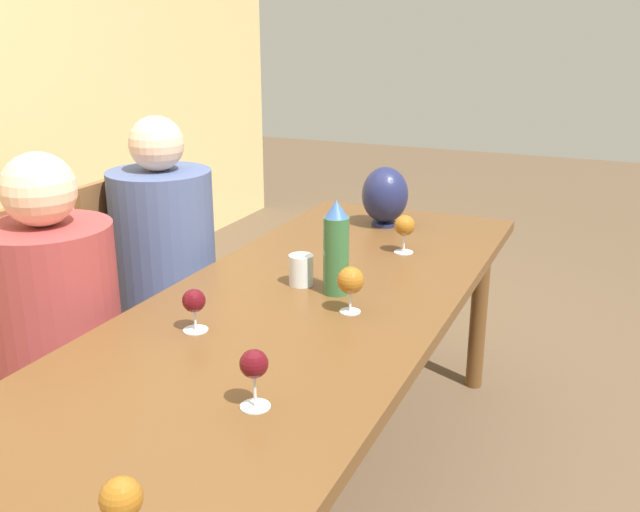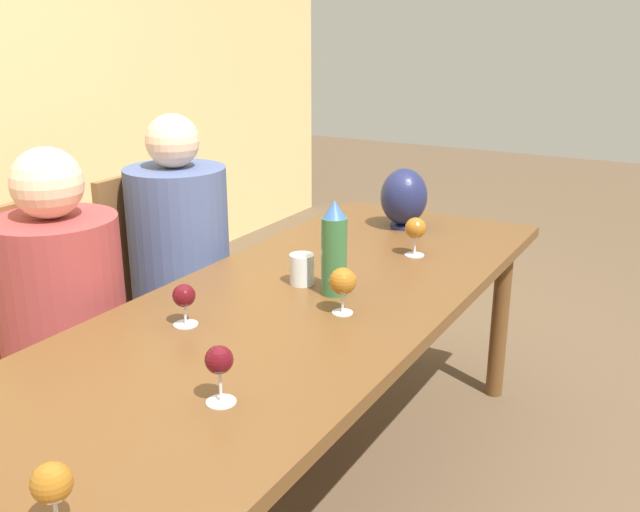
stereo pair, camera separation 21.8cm
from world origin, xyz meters
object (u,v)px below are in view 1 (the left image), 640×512
object	(u,v)px
wine_glass_2	(121,500)
chair_near	(42,362)
wine_glass_1	(350,281)
wine_glass_4	(254,366)
person_near	(61,336)
wine_glass_3	(405,226)
chair_far	(151,301)
wine_glass_0	(194,302)
vase	(385,195)
person_far	(169,272)
water_bottle	(336,249)
water_tumbler	(301,270)

from	to	relation	value
wine_glass_2	chair_near	world-z (taller)	chair_near
wine_glass_1	wine_glass_4	size ratio (longest dim) A/B	1.01
wine_glass_4	person_near	world-z (taller)	person_near
wine_glass_4	wine_glass_3	bearing A→B (deg)	1.65
wine_glass_3	wine_glass_4	world-z (taller)	wine_glass_3
wine_glass_3	chair_near	size ratio (longest dim) A/B	0.14
chair_far	wine_glass_0	bearing A→B (deg)	-134.12
vase	chair_near	xyz separation A→B (m)	(-1.16, 0.71, -0.34)
wine_glass_2	wine_glass_4	xyz separation A→B (m)	(0.46, 0.02, 0.01)
person_far	water_bottle	bearing A→B (deg)	-102.55
chair_far	person_near	size ratio (longest dim) A/B	0.83
wine_glass_1	wine_glass_3	xyz separation A→B (m)	(0.59, 0.03, 0.00)
wine_glass_0	chair_near	distance (m)	0.66
wine_glass_0	chair_near	xyz separation A→B (m)	(0.01, 0.59, -0.30)
water_tumbler	wine_glass_1	bearing A→B (deg)	-123.17
wine_glass_3	wine_glass_2	bearing A→B (deg)	-178.06
person_far	wine_glass_1	bearing A→B (deg)	-109.01
wine_glass_1	chair_near	bearing A→B (deg)	106.41
wine_glass_4	person_far	distance (m)	1.21
water_bottle	person_near	xyz separation A→B (m)	(-0.39, 0.73, -0.25)
wine_glass_0	chair_far	size ratio (longest dim) A/B	0.12
water_bottle	wine_glass_4	world-z (taller)	water_bottle
wine_glass_1	wine_glass_4	xyz separation A→B (m)	(-0.57, -0.01, 0.00)
water_tumbler	person_near	size ratio (longest dim) A/B	0.08
vase	wine_glass_2	bearing A→B (deg)	-173.07
wine_glass_1	wine_glass_4	distance (m)	0.57
vase	wine_glass_4	xyz separation A→B (m)	(-1.46, -0.21, -0.03)
vase	person_far	world-z (taller)	person_far
water_bottle	water_tumbler	bearing A→B (deg)	79.73
wine_glass_4	chair_near	bearing A→B (deg)	72.06
wine_glass_0	wine_glass_3	size ratio (longest dim) A/B	0.85
wine_glass_3	wine_glass_4	size ratio (longest dim) A/B	1.03
wine_glass_1	person_far	world-z (taller)	person_far
wine_glass_2	wine_glass_0	bearing A→B (deg)	25.76
water_tumbler	chair_far	distance (m)	0.76
water_tumbler	wine_glass_0	world-z (taller)	wine_glass_0
water_bottle	wine_glass_1	xyz separation A→B (m)	(-0.12, -0.09, -0.05)
wine_glass_4	water_bottle	bearing A→B (deg)	8.34
water_bottle	wine_glass_0	xyz separation A→B (m)	(-0.41, 0.24, -0.06)
wine_glass_2	chair_far	world-z (taller)	chair_far
water_bottle	wine_glass_2	world-z (taller)	water_bottle
water_bottle	vase	world-z (taller)	water_bottle
water_tumbler	wine_glass_4	distance (m)	0.75
wine_glass_3	chair_far	size ratio (longest dim) A/B	0.14
chair_near	person_near	world-z (taller)	person_near
water_bottle	water_tumbler	size ratio (longest dim) A/B	2.99
wine_glass_2	vase	bearing A→B (deg)	6.93
water_tumbler	wine_glass_3	size ratio (longest dim) A/B	0.70
water_bottle	vase	size ratio (longest dim) A/B	1.21
water_tumbler	wine_glass_0	xyz separation A→B (m)	(-0.43, 0.11, 0.03)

